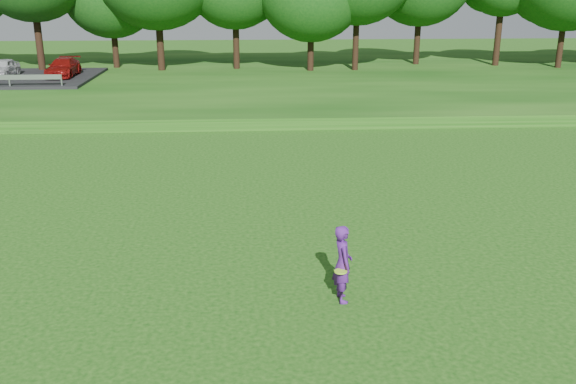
{
  "coord_description": "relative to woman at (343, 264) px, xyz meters",
  "views": [
    {
      "loc": [
        -1.31,
        -11.56,
        6.94
      ],
      "look_at": [
        -0.33,
        5.51,
        1.3
      ],
      "focal_mm": 40.0,
      "sensor_mm": 36.0,
      "label": 1
    }
  ],
  "objects": [
    {
      "name": "berm",
      "position": [
        -0.67,
        32.5,
        -0.61
      ],
      "size": [
        130.0,
        30.0,
        0.6
      ],
      "primitive_type": "cube",
      "color": "#10420C",
      "rests_on": "ground"
    },
    {
      "name": "walking_path",
      "position": [
        -0.67,
        18.5,
        -0.89
      ],
      "size": [
        130.0,
        1.6,
        0.04
      ],
      "primitive_type": "cube",
      "color": "gray",
      "rests_on": "ground"
    },
    {
      "name": "ground",
      "position": [
        -0.67,
        -1.5,
        -0.91
      ],
      "size": [
        140.0,
        140.0,
        0.0
      ],
      "primitive_type": "plane",
      "color": "#10420C",
      "rests_on": "ground"
    },
    {
      "name": "woman",
      "position": [
        0.0,
        0.0,
        0.0
      ],
      "size": [
        0.51,
        0.76,
        1.81
      ],
      "color": "#511B7D",
      "rests_on": "ground"
    }
  ]
}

